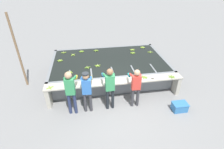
{
  "coord_description": "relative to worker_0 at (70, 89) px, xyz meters",
  "views": [
    {
      "loc": [
        -1.05,
        -5.29,
        4.53
      ],
      "look_at": [
        0.0,
        1.14,
        0.6
      ],
      "focal_mm": 28.0,
      "sensor_mm": 36.0,
      "label": 1
    }
  ],
  "objects": [
    {
      "name": "worker_0",
      "position": [
        0.0,
        0.0,
        0.0
      ],
      "size": [
        0.45,
        0.73,
        1.74
      ],
      "color": "navy",
      "rests_on": "ground"
    },
    {
      "name": "banana_bunch_floating_6",
      "position": [
        0.63,
        1.76,
        -0.18
      ],
      "size": [
        0.28,
        0.28,
        0.08
      ],
      "color": "#75A333",
      "rests_on": "wash_tank"
    },
    {
      "name": "banana_bunch_floating_5",
      "position": [
        -0.6,
        2.65,
        -0.18
      ],
      "size": [
        0.28,
        0.26,
        0.08
      ],
      "color": "#8CB738",
      "rests_on": "wash_tank"
    },
    {
      "name": "knife_0",
      "position": [
        3.19,
        0.43,
        -0.18
      ],
      "size": [
        0.35,
        0.11,
        0.02
      ],
      "color": "silver",
      "rests_on": "work_ledge"
    },
    {
      "name": "crate",
      "position": [
        3.89,
        -0.53,
        -0.89
      ],
      "size": [
        0.55,
        0.39,
        0.32
      ],
      "color": "#3375B7",
      "rests_on": "ground"
    },
    {
      "name": "work_ledge",
      "position": [
        1.67,
        0.53,
        -0.42
      ],
      "size": [
        5.36,
        0.45,
        0.86
      ],
      "color": "#B7B2A3",
      "rests_on": "ground"
    },
    {
      "name": "banana_bunch_floating_0",
      "position": [
        3.08,
        3.35,
        -0.18
      ],
      "size": [
        0.27,
        0.28,
        0.08
      ],
      "color": "#93BC3D",
      "rests_on": "wash_tank"
    },
    {
      "name": "worker_3",
      "position": [
        2.32,
        0.03,
        -0.11
      ],
      "size": [
        0.42,
        0.71,
        1.59
      ],
      "color": "#38383D",
      "rests_on": "ground"
    },
    {
      "name": "banana_bunch_ledge_0",
      "position": [
        -0.76,
        0.46,
        -0.17
      ],
      "size": [
        0.27,
        0.27,
        0.08
      ],
      "color": "#8CB738",
      "rests_on": "work_ledge"
    },
    {
      "name": "banana_bunch_floating_3",
      "position": [
        3.72,
        3.58,
        -0.18
      ],
      "size": [
        0.28,
        0.28,
        0.08
      ],
      "color": "#93BC3D",
      "rests_on": "wash_tank"
    },
    {
      "name": "banana_bunch_floating_9",
      "position": [
        -0.02,
        3.21,
        -0.18
      ],
      "size": [
        0.24,
        0.24,
        0.08
      ],
      "color": "#9EC642",
      "rests_on": "wash_tank"
    },
    {
      "name": "banana_bunch_ledge_2",
      "position": [
        2.83,
        0.59,
        -0.17
      ],
      "size": [
        0.28,
        0.26,
        0.08
      ],
      "color": "#7FAD33",
      "rests_on": "work_ledge"
    },
    {
      "name": "worker_2",
      "position": [
        1.36,
        0.04,
        -0.03
      ],
      "size": [
        0.43,
        0.72,
        1.7
      ],
      "color": "#1E2328",
      "rests_on": "ground"
    },
    {
      "name": "banana_bunch_floating_10",
      "position": [
        3.91,
        2.91,
        -0.18
      ],
      "size": [
        0.28,
        0.28,
        0.08
      ],
      "color": "#93BC3D",
      "rests_on": "wash_tank"
    },
    {
      "name": "worker_1",
      "position": [
        0.55,
        0.02,
        -0.06
      ],
      "size": [
        0.44,
        0.73,
        1.63
      ],
      "color": "#38383D",
      "rests_on": "ground"
    },
    {
      "name": "banana_bunch_floating_11",
      "position": [
        1.17,
        3.55,
        -0.18
      ],
      "size": [
        0.27,
        0.28,
        0.08
      ],
      "color": "#7FAD33",
      "rests_on": "wash_tank"
    },
    {
      "name": "ground_plane",
      "position": [
        1.67,
        0.31,
        -1.05
      ],
      "size": [
        80.0,
        80.0,
        0.0
      ],
      "primitive_type": "plane",
      "color": "gray",
      "rests_on": "ground"
    },
    {
      "name": "wash_tank",
      "position": [
        1.67,
        2.37,
        -0.63
      ],
      "size": [
        5.36,
        3.25,
        0.86
      ],
      "color": "gray",
      "rests_on": "ground"
    },
    {
      "name": "support_post_left",
      "position": [
        -2.14,
        2.19,
        0.55
      ],
      "size": [
        0.09,
        0.09,
        3.2
      ],
      "color": "#846647",
      "rests_on": "ground"
    },
    {
      "name": "banana_bunch_floating_7",
      "position": [
        -0.11,
        1.44,
        -0.18
      ],
      "size": [
        0.28,
        0.27,
        0.08
      ],
      "color": "#9EC642",
      "rests_on": "wash_tank"
    },
    {
      "name": "banana_bunch_floating_1",
      "position": [
        2.99,
        2.95,
        -0.18
      ],
      "size": [
        0.28,
        0.28,
        0.08
      ],
      "color": "#7FAD33",
      "rests_on": "wash_tank"
    },
    {
      "name": "banana_bunch_ledge_1",
      "position": [
        3.91,
        0.44,
        -0.17
      ],
      "size": [
        0.28,
        0.28,
        0.08
      ],
      "color": "#75A333",
      "rests_on": "work_ledge"
    },
    {
      "name": "banana_bunch_floating_2",
      "position": [
        -0.5,
        3.56,
        -0.18
      ],
      "size": [
        0.28,
        0.28,
        0.08
      ],
      "color": "#8CB738",
      "rests_on": "wash_tank"
    },
    {
      "name": "banana_bunch_floating_8",
      "position": [
        1.09,
        1.86,
        -0.18
      ],
      "size": [
        0.28,
        0.27,
        0.08
      ],
      "color": "#8CB738",
      "rests_on": "wash_tank"
    },
    {
      "name": "banana_bunch_floating_4",
      "position": [
        0.4,
        3.56,
        -0.18
      ],
      "size": [
        0.28,
        0.28,
        0.08
      ],
      "color": "#7FAD33",
      "rests_on": "wash_tank"
    }
  ]
}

